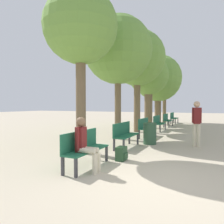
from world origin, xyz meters
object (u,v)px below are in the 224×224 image
Objects in this scene: tree_row_5 at (165,73)px; person_seated at (85,143)px; tree_row_3 at (149,76)px; trash_bin at (150,133)px; bench_row_0 at (84,146)px; bench_row_2 at (146,126)px; tree_row_2 at (137,58)px; backpack at (122,154)px; bench_row_3 at (158,122)px; pedestrian_near at (197,121)px; bench_row_4 at (167,119)px; bench_row_5 at (173,117)px; bench_row_1 at (125,133)px; tree_row_4 at (158,78)px; tree_row_1 at (118,50)px; tree_row_0 at (81,28)px.

tree_row_5 is 16.21m from person_seated.
tree_row_3 reaches higher than trash_bin.
tree_row_5 is (-1.02, 15.41, 3.90)m from bench_row_0.
tree_row_3 is (-1.02, 4.26, 2.99)m from bench_row_2.
trash_bin is at bearing -74.28° from tree_row_3.
tree_row_2 is 7.76m from backpack.
pedestrian_near is (2.42, -4.35, 0.45)m from bench_row_3.
bench_row_4 is 4.12× the size of backpack.
tree_row_3 reaches higher than bench_row_0.
pedestrian_near reaches higher than bench_row_5.
bench_row_1 is 0.29× the size of tree_row_4.
backpack is (0.62, -13.09, -0.34)m from bench_row_5.
tree_row_5 reaches higher than pedestrian_near.
person_seated is (0.23, -11.59, 0.16)m from bench_row_4.
bench_row_3 is 0.28× the size of tree_row_1.
bench_row_1 is 0.30× the size of tree_row_0.
bench_row_4 is at bearing 90.00° from bench_row_1.
bench_row_0 is 0.28× the size of tree_row_1.
tree_row_4 is (-1.02, 4.31, 3.14)m from bench_row_3.
tree_row_2 is (0.00, 2.84, 0.18)m from tree_row_1.
bench_row_1 is at bearing -90.00° from bench_row_5.
backpack is (1.63, -3.57, -3.88)m from tree_row_1.
bench_row_0 is 0.42m from person_seated.
bench_row_2 is at bearing -90.00° from bench_row_5.
bench_row_2 is 5.59m from tree_row_0.
tree_row_2 is at bearing -90.00° from tree_row_5.
bench_row_3 is 8.04m from tree_row_5.
bench_row_1 is 8.46m from bench_row_4.
pedestrian_near is (3.44, 2.65, -3.11)m from tree_row_0.
backpack is (0.62, -10.27, -0.34)m from bench_row_4.
tree_row_4 is (-1.02, 12.77, 3.14)m from bench_row_0.
bench_row_0 is 4.12× the size of backpack.
person_seated is (0.23, -14.41, 0.16)m from bench_row_5.
bench_row_2 is at bearing -81.87° from tree_row_4.
backpack is at bearing -83.52° from tree_row_5.
tree_row_2 reaches higher than backpack.
pedestrian_near is (2.19, 4.42, 0.29)m from person_seated.
tree_row_1 is 2.84m from tree_row_2.
bench_row_3 is at bearing -90.00° from bench_row_5.
bench_row_2 is at bearing 46.11° from tree_row_1.
bench_row_3 is 3.47m from tree_row_3.
bench_row_2 is 1.00× the size of bench_row_5.
pedestrian_near is (2.42, 4.11, 0.45)m from bench_row_0.
bench_row_4 is 0.32× the size of tree_row_3.
tree_row_1 is (-1.02, 1.76, 3.54)m from bench_row_1.
bench_row_4 is (0.00, 8.46, 0.00)m from bench_row_1.
backpack is 0.45× the size of trash_bin.
bench_row_2 is at bearing -76.57° from tree_row_3.
bench_row_4 is at bearing -55.62° from tree_row_4.
tree_row_1 reaches higher than tree_row_4.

